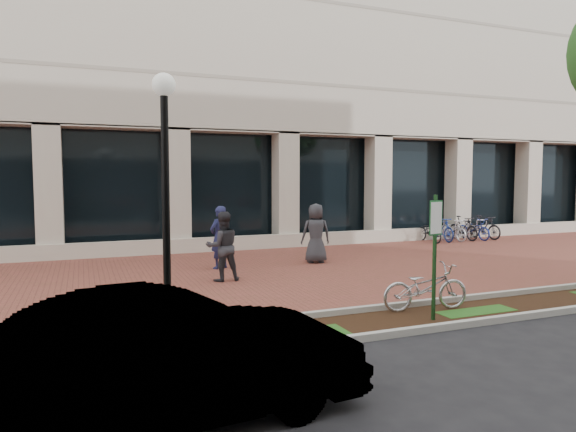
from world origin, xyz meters
name	(u,v)px	position (x,y,z in m)	size (l,w,h in m)	color
ground	(284,272)	(0.00, 0.00, 0.00)	(120.00, 120.00, 0.00)	black
brick_plaza	(284,272)	(0.00, 0.00, 0.01)	(40.00, 9.00, 0.01)	brown
planting_strip	(392,322)	(0.00, -5.25, 0.01)	(40.00, 1.50, 0.01)	black
curb_plaza_side	(370,309)	(0.00, -4.50, 0.06)	(40.00, 0.12, 0.12)	#A1A098
curb_street_side	(417,330)	(0.00, -6.00, 0.06)	(40.00, 0.12, 0.12)	#A1A098
near_office_building	(198,10)	(0.00, 10.47, 10.05)	(40.00, 12.12, 16.00)	beige
parking_sign	(435,240)	(0.74, -5.46, 1.45)	(0.34, 0.07, 2.26)	#153917
lamppost	(166,191)	(-3.84, -4.75, 2.35)	(0.36, 0.36, 4.16)	black
locked_bicycle	(425,287)	(1.03, -4.82, 0.46)	(0.61, 1.74, 0.91)	#B1B0B5
pedestrian_left	(220,237)	(-1.49, 1.12, 0.89)	(0.65, 0.42, 1.77)	#1B1E43
pedestrian_mid	(223,247)	(-1.86, -0.60, 0.86)	(0.84, 0.65, 1.73)	#28292E
pedestrian_right	(316,233)	(1.43, 1.01, 0.90)	(0.88, 0.57, 1.79)	#2B2C31
bollard	(468,230)	(9.49, 3.61, 0.43)	(0.12, 0.12, 0.85)	silver
bike_rack_cluster	(457,229)	(9.14, 3.86, 0.47)	(3.49, 1.75, 0.99)	black
sedan_near_curb	(168,358)	(-4.27, -7.56, 0.69)	(1.46, 4.17, 1.37)	#B2B2B7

